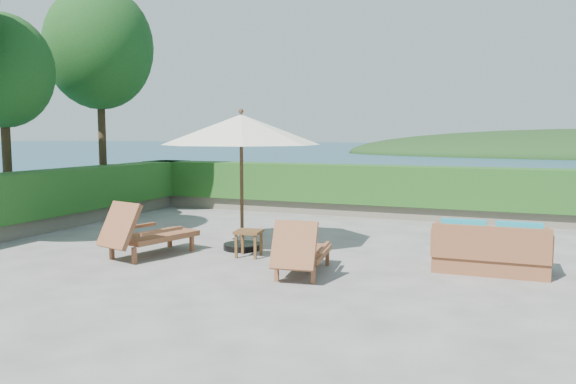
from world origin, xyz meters
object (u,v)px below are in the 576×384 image
at_px(lounge_left, 146,233).
at_px(lounge_right, 301,251).
at_px(patio_umbrella, 241,131).
at_px(wicker_loveseat, 490,251).
at_px(side_table, 249,235).

relative_size(lounge_left, lounge_right, 1.14).
height_order(patio_umbrella, wicker_loveseat, patio_umbrella).
bearing_deg(lounge_left, wicker_loveseat, 25.70).
distance_m(lounge_left, side_table, 1.83).
height_order(lounge_right, side_table, lounge_right).
bearing_deg(wicker_loveseat, patio_umbrella, 177.42).
height_order(patio_umbrella, lounge_right, patio_umbrella).
height_order(lounge_right, wicker_loveseat, lounge_right).
bearing_deg(side_table, lounge_left, -158.48).
height_order(patio_umbrella, side_table, patio_umbrella).
relative_size(patio_umbrella, wicker_loveseat, 2.08).
height_order(lounge_left, wicker_loveseat, lounge_left).
distance_m(side_table, wicker_loveseat, 4.04).
xyz_separation_m(lounge_left, wicker_loveseat, (5.73, 1.10, -0.09)).
height_order(patio_umbrella, lounge_left, patio_umbrella).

